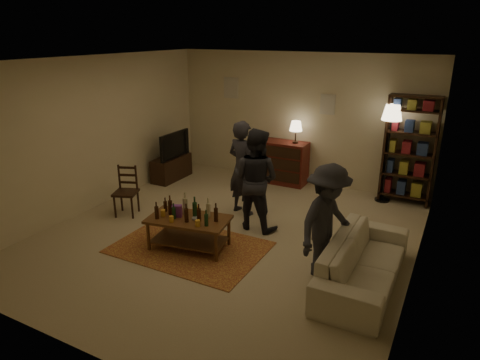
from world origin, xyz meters
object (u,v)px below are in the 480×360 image
Objects in this scene: floor_lamp at (391,120)px; person_by_sofa at (327,222)px; dining_chair at (127,189)px; dresser at (283,161)px; sofa at (364,262)px; coffee_table at (188,222)px; tv_stand at (171,162)px; bookshelf at (409,149)px; person_right at (255,180)px; person_left at (242,168)px.

person_by_sofa is at bearing -93.58° from floor_lamp.
dining_chair is 4.90m from floor_lamp.
dresser reaches higher than sofa.
floor_lamp is at bearing 56.27° from coffee_table.
dining_chair is 0.58× the size of person_by_sofa.
floor_lamp is 0.89× the size of sofa.
sofa is 1.35× the size of person_by_sofa.
dining_chair is at bearing -122.76° from dresser.
sofa is at bearing -25.34° from tv_stand.
coffee_table is at bearing -123.73° from floor_lamp.
bookshelf is 1.31× the size of person_by_sofa.
dresser reaches higher than dining_chair.
tv_stand is at bearing -168.20° from bookshelf.
person_right reaches higher than person_by_sofa.
bookshelf is at bearing -126.10° from person_left.
tv_stand is at bearing -168.91° from floor_lamp.
dining_chair is 0.48× the size of floor_lamp.
bookshelf is at bearing 6.78° from person_by_sofa.
tv_stand is 0.52× the size of bookshelf.
coffee_table is 3.37m from dresser.
person_left reaches higher than coffee_table.
bookshelf is (2.44, 0.07, 0.56)m from dresser.
floor_lamp is (4.34, 0.85, 1.19)m from tv_stand.
bookshelf is at bearing 53.32° from coffee_table.
bookshelf reaches higher than person_by_sofa.
tv_stand reaches higher than coffee_table.
coffee_table is 1.60m from person_left.
sofa is at bearing -25.42° from dining_chair.
dresser is at bearing -74.49° from person_left.
person_left is at bearing 7.68° from dining_chair.
person_by_sofa is at bearing 6.08° from coffee_table.
person_left is 0.64m from person_right.
floor_lamp reaches higher than sofa.
floor_lamp reaches higher than person_right.
floor_lamp is 1.20× the size of person_by_sofa.
sofa is (2.39, -3.11, -0.17)m from dresser.
tv_stand is 2.45m from person_left.
person_by_sofa reaches higher than sofa.
floor_lamp is 1.11× the size of person_right.
person_left is (2.22, -0.91, 0.45)m from tv_stand.
dining_chair is at bearing -76.86° from tv_stand.
person_left is at bearing -22.30° from tv_stand.
person_left reaches higher than tv_stand.
dresser is at bearing 37.54° from sofa.
coffee_table is 0.61× the size of sofa.
tv_stand is at bearing -5.89° from person_left.
bookshelf reaches higher than person_left.
person_right is (-2.00, -2.33, -0.20)m from bookshelf.
bookshelf is (4.69, 0.98, 0.65)m from tv_stand.
tv_stand is at bearing 64.66° from sofa.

